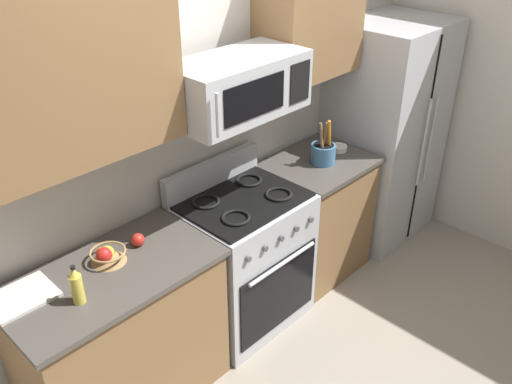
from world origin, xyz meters
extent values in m
plane|color=gray|center=(0.00, 0.00, 0.00)|extent=(16.00, 16.00, 0.00)
cube|color=beige|center=(0.00, 1.02, 1.30)|extent=(8.00, 0.10, 2.60)
cube|color=olive|center=(-0.93, 0.65, 0.44)|extent=(1.05, 0.57, 0.88)
cube|color=#4C4742|center=(-0.93, 0.65, 0.90)|extent=(1.09, 0.61, 0.03)
cube|color=#B2B5BA|center=(0.00, 0.65, 0.46)|extent=(0.76, 0.61, 0.91)
cube|color=black|center=(0.00, 0.34, 0.36)|extent=(0.67, 0.01, 0.51)
cylinder|color=#B2B5BA|center=(0.00, 0.32, 0.62)|extent=(0.57, 0.02, 0.02)
cube|color=black|center=(0.00, 0.65, 0.92)|extent=(0.73, 0.55, 0.02)
cube|color=#B2B5BA|center=(0.00, 0.92, 1.00)|extent=(0.76, 0.06, 0.18)
torus|color=black|center=(-0.18, 0.52, 0.93)|extent=(0.17, 0.17, 0.02)
torus|color=black|center=(0.18, 0.52, 0.93)|extent=(0.17, 0.17, 0.02)
torus|color=black|center=(-0.18, 0.78, 0.93)|extent=(0.17, 0.17, 0.02)
torus|color=black|center=(0.18, 0.78, 0.93)|extent=(0.17, 0.17, 0.02)
cylinder|color=#4C4C51|center=(-0.27, 0.33, 0.79)|extent=(0.04, 0.02, 0.04)
cylinder|color=#4C4C51|center=(-0.14, 0.33, 0.79)|extent=(0.04, 0.02, 0.04)
cylinder|color=#4C4C51|center=(0.00, 0.33, 0.79)|extent=(0.04, 0.02, 0.04)
cylinder|color=#4C4C51|center=(0.14, 0.33, 0.79)|extent=(0.04, 0.02, 0.04)
cylinder|color=#4C4C51|center=(0.27, 0.33, 0.79)|extent=(0.04, 0.02, 0.04)
cube|color=olive|center=(0.75, 0.65, 0.44)|extent=(0.68, 0.57, 0.88)
cube|color=#4C4742|center=(0.75, 0.65, 0.90)|extent=(0.72, 0.61, 0.03)
cube|color=#B2B5BA|center=(1.55, 0.63, 0.87)|extent=(0.83, 0.68, 1.74)
cube|color=black|center=(1.55, 0.29, 0.87)|extent=(0.01, 0.01, 1.65)
cylinder|color=#B2B5BA|center=(1.50, 0.27, 0.91)|extent=(0.02, 0.02, 0.69)
cylinder|color=#B2B5BA|center=(1.60, 0.27, 0.91)|extent=(0.02, 0.02, 0.69)
cube|color=beige|center=(2.06, 0.00, 1.30)|extent=(0.10, 8.00, 2.60)
cube|color=#B2B5BA|center=(0.00, 0.68, 1.63)|extent=(0.79, 0.40, 0.32)
cube|color=black|center=(-0.07, 0.48, 1.63)|extent=(0.44, 0.01, 0.20)
cube|color=black|center=(0.28, 0.48, 1.63)|extent=(0.16, 0.01, 0.22)
cylinder|color=#B2B5BA|center=(-0.36, 0.45, 1.63)|extent=(0.02, 0.02, 0.22)
cube|color=olive|center=(-0.94, 0.80, 1.89)|extent=(1.08, 0.34, 0.80)
cube|color=olive|center=(0.76, 0.80, 1.89)|extent=(0.71, 0.34, 0.80)
cylinder|color=teal|center=(0.75, 0.62, 0.98)|extent=(0.17, 0.17, 0.13)
cylinder|color=black|center=(0.75, 0.62, 0.99)|extent=(0.14, 0.14, 0.11)
cylinder|color=olive|center=(0.76, 0.61, 1.09)|extent=(0.08, 0.07, 0.30)
cylinder|color=olive|center=(0.75, 0.62, 1.07)|extent=(0.02, 0.05, 0.27)
cylinder|color=olive|center=(0.71, 0.61, 1.08)|extent=(0.03, 0.06, 0.28)
cylinder|color=orange|center=(0.76, 0.59, 1.09)|extent=(0.10, 0.05, 0.30)
cone|color=#9E7A4C|center=(-0.89, 0.73, 0.94)|extent=(0.18, 0.18, 0.06)
torus|color=#9E7A4C|center=(-0.89, 0.73, 0.97)|extent=(0.19, 0.19, 0.01)
sphere|color=red|center=(-0.92, 0.72, 0.97)|extent=(0.08, 0.08, 0.08)
sphere|color=orange|center=(-0.91, 0.74, 0.96)|extent=(0.07, 0.07, 0.07)
sphere|color=yellow|center=(-0.89, 0.73, 0.97)|extent=(0.07, 0.07, 0.07)
sphere|color=red|center=(-0.70, 0.73, 0.95)|extent=(0.07, 0.07, 0.07)
cube|color=silver|center=(-1.33, 0.78, 0.92)|extent=(0.30, 0.24, 0.02)
cylinder|color=gold|center=(-1.15, 0.56, 0.99)|extent=(0.06, 0.06, 0.15)
cone|color=gold|center=(-1.15, 0.56, 1.08)|extent=(0.05, 0.05, 0.04)
cylinder|color=black|center=(-1.15, 0.56, 1.11)|extent=(0.02, 0.02, 0.01)
cylinder|color=white|center=(0.97, 0.65, 0.93)|extent=(0.11, 0.11, 0.04)
torus|color=white|center=(0.97, 0.65, 0.95)|extent=(0.11, 0.11, 0.01)
camera|label=1|loc=(-1.97, -1.35, 2.62)|focal=38.07mm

